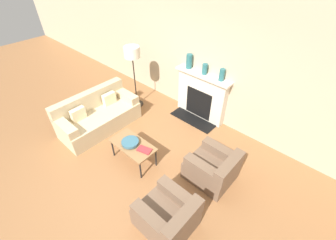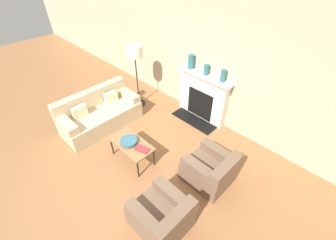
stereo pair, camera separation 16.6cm
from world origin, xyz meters
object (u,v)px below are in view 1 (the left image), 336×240
Objects in this scene: coffee_table at (133,146)px; mantel_vase_center_right at (222,75)px; armchair_near at (168,216)px; armchair_far at (213,168)px; floor_lamp at (132,58)px; book at (144,150)px; bowl at (130,142)px; couch at (98,116)px; mantel_vase_left at (189,61)px; fireplace at (201,96)px; mantel_vase_center_left at (205,69)px.

coffee_table is 3.45× the size of mantel_vase_center_right.
mantel_vase_center_right is (-0.88, 2.67, 1.02)m from armchair_near.
mantel_vase_center_right is (-0.88, 1.44, 1.02)m from armchair_far.
floor_lamp reaches higher than mantel_vase_center_right.
book is 0.19× the size of floor_lamp.
coffee_table is at bearing 30.53° from bowl.
armchair_near is at bearing -33.61° from floor_lamp.
armchair_far is 3.13m from floor_lamp.
mantel_vase_left is at bearing -28.87° from couch.
armchair_near reaches higher than coffee_table.
mantel_vase_left reaches higher than couch.
fireplace reaches higher than armchair_far.
coffee_table is at bearing -43.13° from floor_lamp.
fireplace is 1.70× the size of armchair_near.
fireplace is 2.09m from book.
couch is 2.93m from armchair_near.
armchair_far is 1.57m from coffee_table.
couch is 2.68m from mantel_vase_center_left.
mantel_vase_center_left reaches higher than fireplace.
armchair_near is 3.37m from mantel_vase_left.
mantel_vase_center_left is (-0.20, 2.09, 0.82)m from book.
mantel_vase_center_right is (0.44, 0.00, 0.01)m from mantel_vase_center_left.
book is at bearing -73.03° from mantel_vase_left.
bowl is (-1.45, -0.71, 0.22)m from armchair_far.
armchair_far is 0.51× the size of floor_lamp.
bowl is at bearing -93.21° from fireplace.
mantel_vase_center_left is (1.53, 1.97, 0.97)m from couch.
mantel_vase_left reaches higher than mantel_vase_center_right.
couch is at bearing 172.57° from bowl.
armchair_near is 0.90× the size of coffee_table.
fireplace is at bearing -137.12° from armchair_far.
armchair_far reaches higher than coffee_table.
mantel_vase_center_right is at bearing 75.24° from bowl.
armchair_far is 2.48× the size of mantel_vase_left.
armchair_far is at bearing -58.63° from mantel_vase_center_right.
mantel_vase_center_right is at bearing -44.94° from couch.
coffee_table is 2.74× the size of bowl.
mantel_vase_center_left reaches higher than bowl.
floor_lamp is at bearing -153.67° from mantel_vase_center_left.
couch is 2.21× the size of armchair_far.
armchair_near is 0.51× the size of floor_lamp.
fireplace is at bearing -178.18° from mantel_vase_center_right.
coffee_table is (-1.41, 0.54, 0.14)m from armchair_near.
armchair_far is 2.48× the size of bowl.
mantel_vase_left reaches higher than bowl.
mantel_vase_left reaches higher than armchair_near.
book is 2.25m from mantel_vase_center_left.
coffee_table is (1.44, -0.16, 0.10)m from couch.
coffee_table is 2.74× the size of mantel_vase_left.
floor_lamp is (-2.86, 0.68, 1.07)m from armchair_far.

